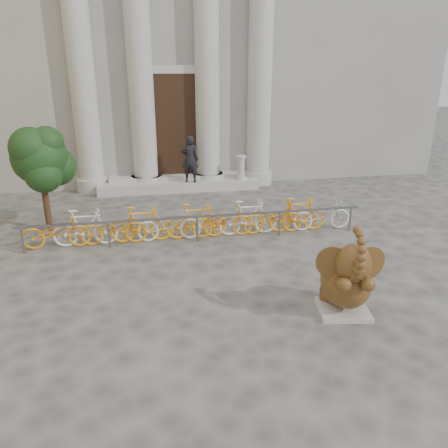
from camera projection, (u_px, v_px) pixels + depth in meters
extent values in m
plane|color=#474442|center=(226.00, 322.00, 8.06)|extent=(80.00, 80.00, 0.00)
cube|color=gray|center=(163.00, 30.00, 19.87)|extent=(22.00, 10.00, 12.00)
cube|color=black|center=(176.00, 127.00, 16.44)|extent=(2.40, 0.16, 4.00)
cylinder|color=#A8A59E|center=(82.00, 80.00, 15.19)|extent=(0.90, 0.90, 8.00)
cylinder|color=#A8A59E|center=(140.00, 80.00, 15.54)|extent=(0.90, 0.90, 8.00)
cylinder|color=#A8A59E|center=(207.00, 79.00, 15.96)|extent=(0.90, 0.90, 8.00)
cylinder|color=#A8A59E|center=(260.00, 79.00, 16.31)|extent=(0.90, 0.90, 8.00)
cube|color=#A8A59E|center=(179.00, 185.00, 16.68)|extent=(6.00, 1.20, 0.36)
cube|color=#A8A59E|center=(343.00, 310.00, 8.38)|extent=(1.08, 1.00, 0.09)
ellipsoid|color=black|center=(342.00, 289.00, 8.46)|extent=(0.91, 0.88, 0.60)
ellipsoid|color=black|center=(345.00, 282.00, 8.19)|extent=(1.09, 1.27, 0.97)
cylinder|color=black|center=(327.00, 293.00, 8.63)|extent=(0.33, 0.33, 0.24)
cylinder|color=black|center=(352.00, 293.00, 8.63)|extent=(0.33, 0.33, 0.24)
cylinder|color=black|center=(340.00, 282.00, 7.78)|extent=(0.32, 0.59, 0.37)
cylinder|color=black|center=(364.00, 282.00, 7.78)|extent=(0.32, 0.59, 0.37)
ellipsoid|color=black|center=(353.00, 264.00, 7.70)|extent=(0.74, 0.71, 0.75)
cylinder|color=black|center=(334.00, 263.00, 7.82)|extent=(0.58, 0.35, 0.64)
cylinder|color=black|center=(369.00, 263.00, 7.82)|extent=(0.64, 0.13, 0.64)
cone|color=beige|center=(349.00, 276.00, 7.57)|extent=(0.08, 0.22, 0.10)
cone|color=beige|center=(362.00, 276.00, 7.57)|extent=(0.15, 0.22, 0.10)
cube|color=slate|center=(197.00, 217.00, 11.54)|extent=(9.18, 0.06, 0.06)
cylinder|color=slate|center=(23.00, 241.00, 10.88)|extent=(0.06, 0.06, 0.70)
cylinder|color=slate|center=(109.00, 235.00, 11.25)|extent=(0.06, 0.06, 0.70)
cylinder|color=slate|center=(197.00, 229.00, 11.66)|extent=(0.06, 0.06, 0.70)
cylinder|color=slate|center=(280.00, 224.00, 12.06)|extent=(0.06, 0.06, 0.70)
cylinder|color=slate|center=(350.00, 219.00, 12.43)|extent=(0.06, 0.06, 0.70)
imported|color=#FA9F16|center=(56.00, 230.00, 11.20)|extent=(1.70, 0.50, 1.00)
imported|color=silver|center=(85.00, 228.00, 11.33)|extent=(1.66, 0.47, 1.00)
imported|color=#FA9F16|center=(114.00, 226.00, 11.45)|extent=(1.70, 0.50, 1.00)
imported|color=#FA9F16|center=(142.00, 224.00, 11.58)|extent=(1.66, 0.47, 1.00)
imported|color=silver|center=(169.00, 222.00, 11.71)|extent=(1.70, 0.50, 1.00)
imported|color=#FA9F16|center=(196.00, 221.00, 11.84)|extent=(1.66, 0.47, 1.00)
imported|color=#FA9F16|center=(222.00, 219.00, 11.96)|extent=(1.70, 0.50, 1.00)
imported|color=silver|center=(248.00, 217.00, 12.09)|extent=(1.66, 0.47, 1.00)
imported|color=#FA9F16|center=(273.00, 216.00, 12.22)|extent=(1.70, 0.50, 1.00)
imported|color=#FA9F16|center=(298.00, 214.00, 12.35)|extent=(1.66, 0.47, 1.00)
imported|color=silver|center=(322.00, 213.00, 12.48)|extent=(1.70, 0.50, 1.00)
cylinder|color=#332114|center=(46.00, 200.00, 12.27)|extent=(0.18, 0.18, 1.81)
sphere|color=black|center=(40.00, 157.00, 11.86)|extent=(1.51, 1.51, 1.51)
sphere|color=black|center=(56.00, 166.00, 12.21)|extent=(1.11, 1.11, 1.11)
sphere|color=black|center=(31.00, 163.00, 12.11)|extent=(1.01, 1.01, 1.01)
sphere|color=black|center=(44.00, 174.00, 11.74)|extent=(1.01, 1.01, 1.01)
sphere|color=black|center=(30.00, 148.00, 11.55)|extent=(1.11, 1.11, 1.11)
sphere|color=black|center=(47.00, 143.00, 11.68)|extent=(0.91, 0.91, 0.91)
imported|color=black|center=(190.00, 159.00, 16.07)|extent=(0.71, 0.54, 1.73)
cylinder|color=#A8A59E|center=(241.00, 178.00, 16.74)|extent=(0.37, 0.37, 0.11)
cylinder|color=#A8A59E|center=(241.00, 168.00, 16.61)|extent=(0.26, 0.26, 0.84)
cylinder|color=#A8A59E|center=(241.00, 157.00, 16.46)|extent=(0.37, 0.37, 0.09)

